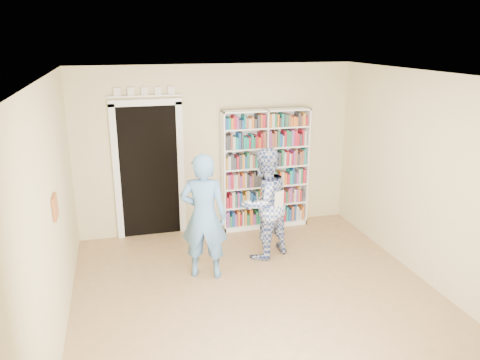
% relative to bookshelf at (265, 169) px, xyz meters
% --- Properties ---
extents(floor, '(5.00, 5.00, 0.00)m').
position_rel_bookshelf_xyz_m(floor, '(-0.77, -2.34, -1.01)').
color(floor, olive).
rests_on(floor, ground).
extents(ceiling, '(5.00, 5.00, 0.00)m').
position_rel_bookshelf_xyz_m(ceiling, '(-0.77, -2.34, 1.69)').
color(ceiling, white).
rests_on(ceiling, wall_back).
extents(wall_back, '(4.50, 0.00, 4.50)m').
position_rel_bookshelf_xyz_m(wall_back, '(-0.77, 0.16, 0.34)').
color(wall_back, beige).
rests_on(wall_back, floor).
extents(wall_left, '(0.00, 5.00, 5.00)m').
position_rel_bookshelf_xyz_m(wall_left, '(-3.02, -2.34, 0.34)').
color(wall_left, beige).
rests_on(wall_left, floor).
extents(wall_right, '(0.00, 5.00, 5.00)m').
position_rel_bookshelf_xyz_m(wall_right, '(1.48, -2.34, 0.34)').
color(wall_right, beige).
rests_on(wall_right, floor).
extents(bookshelf, '(1.45, 0.27, 1.99)m').
position_rel_bookshelf_xyz_m(bookshelf, '(0.00, 0.00, 0.00)').
color(bookshelf, white).
rests_on(bookshelf, floor).
extents(doorway, '(1.10, 0.08, 2.43)m').
position_rel_bookshelf_xyz_m(doorway, '(-1.87, 0.13, 0.17)').
color(doorway, black).
rests_on(doorway, floor).
extents(wall_art, '(0.03, 0.25, 0.25)m').
position_rel_bookshelf_xyz_m(wall_art, '(-3.00, -2.14, 0.39)').
color(wall_art, brown).
rests_on(wall_art, wall_left).
extents(man_blue, '(0.72, 0.59, 1.70)m').
position_rel_bookshelf_xyz_m(man_blue, '(-1.31, -1.45, -0.15)').
color(man_blue, '#5484BB').
rests_on(man_blue, floor).
extents(man_plaid, '(0.98, 0.90, 1.63)m').
position_rel_bookshelf_xyz_m(man_plaid, '(-0.37, -1.08, -0.19)').
color(man_plaid, '#2F4791').
rests_on(man_plaid, floor).
extents(paper_sheet, '(0.17, 0.11, 0.27)m').
position_rel_bookshelf_xyz_m(paper_sheet, '(-0.21, -1.30, -0.09)').
color(paper_sheet, white).
rests_on(paper_sheet, man_plaid).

